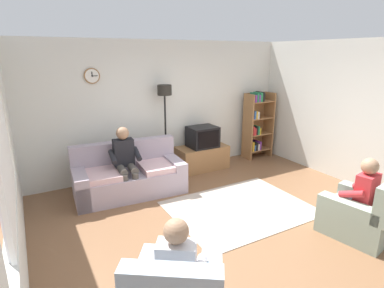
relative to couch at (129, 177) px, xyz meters
name	(u,v)px	position (x,y,z in m)	size (l,w,h in m)	color
ground_plane	(239,223)	(1.08, -1.82, -0.31)	(12.00, 12.00, 0.00)	brown
back_wall_assembly	(164,107)	(1.08, 0.84, 1.04)	(6.20, 0.17, 2.70)	silver
left_wall_assembly	(2,174)	(-1.78, -1.79, 1.03)	(0.12, 5.80, 2.70)	silver
right_wall	(370,116)	(3.94, -1.82, 1.04)	(0.12, 5.80, 2.70)	silver
couch	(129,177)	(0.00, 0.00, 0.00)	(1.96, 1.01, 0.90)	#A899A8
tv_stand	(202,157)	(1.78, 0.43, -0.06)	(1.10, 0.56, 0.51)	olive
tv	(203,137)	(1.78, 0.41, 0.41)	(0.60, 0.49, 0.44)	black
bookshelf	(256,124)	(3.32, 0.50, 0.50)	(0.68, 0.36, 1.59)	olive
floor_lamp	(165,105)	(0.97, 0.53, 1.14)	(0.28, 0.28, 1.85)	black
armchair_near_bookshelf	(362,215)	(2.38, -2.86, -0.02)	(0.95, 1.01, 0.90)	gray
area_rug	(240,208)	(1.38, -1.45, -0.31)	(2.20, 1.70, 0.01)	#AD9E8E
person_on_couch	(125,159)	(-0.08, -0.11, 0.39)	(0.53, 0.56, 1.24)	black
person_in_left_armchair	(178,266)	(-0.49, -2.93, 0.29)	(0.61, 0.64, 1.12)	silver
person_in_right_armchair	(359,192)	(2.37, -2.77, 0.29)	(0.56, 0.58, 1.12)	red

